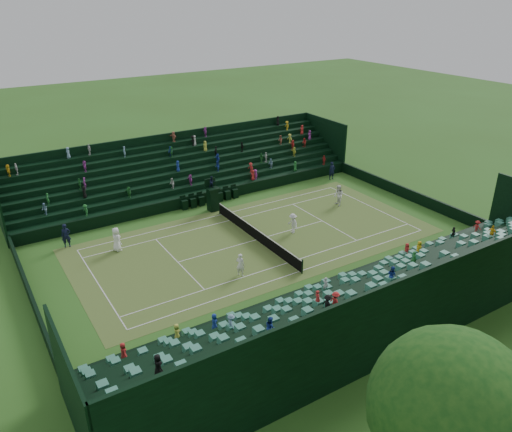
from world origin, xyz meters
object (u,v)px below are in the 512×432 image
at_px(player_far_west, 338,196).
at_px(player_near_west, 116,239).
at_px(player_far_east, 293,223).
at_px(umpire_chair, 212,196).
at_px(player_near_east, 240,265).
at_px(tennis_net, 256,234).

bearing_deg(player_far_west, player_near_west, -82.54).
bearing_deg(player_near_west, player_far_east, -123.48).
relative_size(player_near_west, player_far_west, 0.98).
relative_size(umpire_chair, player_near_west, 1.70).
distance_m(umpire_chair, player_far_west, 10.93).
bearing_deg(player_far_east, player_near_east, -64.04).
bearing_deg(tennis_net, player_near_east, -43.38).
distance_m(umpire_chair, player_far_east, 7.86).
distance_m(tennis_net, player_near_west, 10.17).
relative_size(tennis_net, player_near_west, 6.41).
distance_m(player_near_east, player_far_west, 14.34).
xyz_separation_m(tennis_net, player_near_east, (3.79, -3.59, 0.29)).
height_order(umpire_chair, player_near_east, umpire_chair).
distance_m(player_near_west, player_far_east, 13.20).
bearing_deg(player_near_west, umpire_chair, -87.37).
distance_m(tennis_net, player_far_east, 3.12).
bearing_deg(player_near_east, umpire_chair, -53.80).
relative_size(player_near_east, player_far_east, 1.01).
relative_size(player_near_east, player_far_west, 0.87).
bearing_deg(umpire_chair, player_near_east, -18.03).
bearing_deg(tennis_net, player_near_west, -112.55).
bearing_deg(player_near_west, tennis_net, -126.88).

